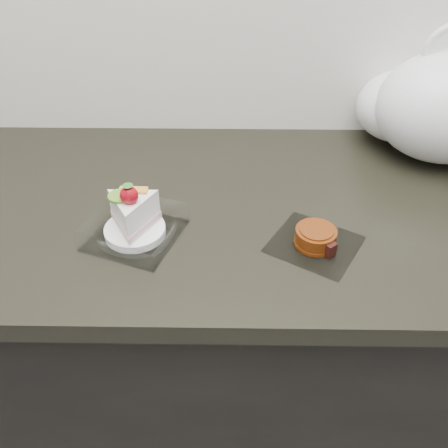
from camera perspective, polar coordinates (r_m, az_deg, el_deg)
The scene contains 4 objects.
counter at distance 1.32m, azimuth 0.07°, elevation -13.48°, with size 2.04×0.64×0.90m.
cake_tray at distance 0.91m, azimuth -10.28°, elevation 0.21°, with size 0.19×0.19×0.12m.
mooncake_wrap at distance 0.90m, azimuth 10.45°, elevation -1.66°, with size 0.20×0.19×0.04m.
plastic_bag at distance 1.20m, azimuth 23.54°, elevation 12.28°, with size 0.41×0.35×0.30m.
Camera 1 is at (0.01, 0.88, 1.49)m, focal length 40.00 mm.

